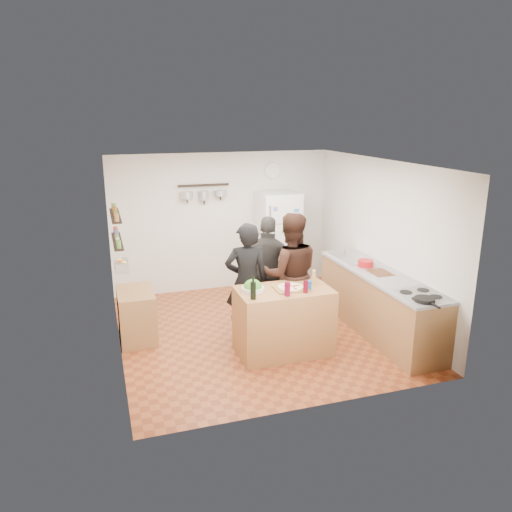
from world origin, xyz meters
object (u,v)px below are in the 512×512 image
object	(u,v)px
salad_bowl	(253,289)
wine_bottle	(253,291)
skillet	(425,300)
fridge	(278,241)
salt_canister	(309,285)
prep_island	(284,321)
person_back	(269,271)
side_table	(137,315)
wall_clock	(272,171)
person_center	(290,275)
person_left	(247,282)
red_bowl	(366,263)
pepper_mill	(314,279)
counter_run	(379,303)

from	to	relation	value
salad_bowl	wine_bottle	world-z (taller)	wine_bottle
skillet	fridge	world-z (taller)	fridge
fridge	salt_canister	bearing A→B (deg)	-101.44
prep_island	person_back	bearing A→B (deg)	81.87
prep_island	side_table	world-z (taller)	prep_island
wall_clock	side_table	bearing A→B (deg)	-146.37
prep_island	wine_bottle	distance (m)	0.79
fridge	prep_island	bearing A→B (deg)	-108.39
salad_bowl	skillet	xyz separation A→B (m)	(1.90, -1.03, 0.00)
person_back	wall_clock	distance (m)	2.31
person_center	skillet	size ratio (longest dim) A/B	7.20
wine_bottle	person_back	xyz separation A→B (m)	(0.65, 1.26, -0.18)
prep_island	side_table	xyz separation A→B (m)	(-1.86, 1.03, -0.09)
prep_island	skillet	world-z (taller)	skillet
salt_canister	person_left	xyz separation A→B (m)	(-0.64, 0.73, -0.12)
salad_bowl	wall_clock	world-z (taller)	wall_clock
skillet	wall_clock	xyz separation A→B (m)	(-0.65, 3.80, 1.21)
person_left	red_bowl	distance (m)	1.87
skillet	red_bowl	bearing A→B (deg)	88.12
person_center	person_back	world-z (taller)	person_center
person_left	skillet	xyz separation A→B (m)	(1.81, -1.58, 0.09)
person_center	salad_bowl	bearing A→B (deg)	47.52
skillet	person_center	bearing A→B (deg)	127.34
person_back	wine_bottle	bearing A→B (deg)	91.56
person_center	wall_clock	size ratio (longest dim) A/B	6.06
side_table	salt_canister	bearing A→B (deg)	-28.09
salt_canister	prep_island	bearing A→B (deg)	158.20
side_table	fridge	bearing A→B (deg)	28.48
prep_island	salad_bowl	size ratio (longest dim) A/B	4.24
pepper_mill	person_center	world-z (taller)	person_center
pepper_mill	skillet	bearing A→B (deg)	-44.92
counter_run	red_bowl	world-z (taller)	red_bowl
person_left	person_center	bearing A→B (deg)	-176.23
salad_bowl	person_left	size ratio (longest dim) A/B	0.17
prep_island	wine_bottle	size ratio (longest dim) A/B	5.67
pepper_mill	fridge	bearing A→B (deg)	81.19
side_table	wine_bottle	bearing A→B (deg)	-42.64
skillet	person_left	bearing A→B (deg)	138.92
wine_bottle	wall_clock	bearing A→B (deg)	66.41
counter_run	side_table	distance (m)	3.54
counter_run	skillet	world-z (taller)	skillet
red_bowl	side_table	world-z (taller)	red_bowl
prep_island	red_bowl	size ratio (longest dim) A/B	5.26
skillet	salt_canister	bearing A→B (deg)	144.02
person_back	red_bowl	size ratio (longest dim) A/B	7.07
prep_island	counter_run	bearing A→B (deg)	6.96
fridge	skillet	bearing A→B (deg)	-79.39
fridge	side_table	distance (m)	3.11
wall_clock	counter_run	bearing A→B (deg)	-74.08
skillet	side_table	world-z (taller)	skillet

